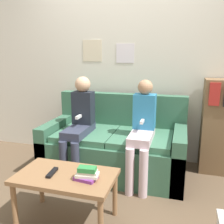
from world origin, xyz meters
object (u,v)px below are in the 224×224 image
(bookshelf, at_px, (224,127))
(tv_remote, at_px, (52,173))
(person_left, at_px, (79,121))
(coffee_table, at_px, (66,181))
(couch, at_px, (115,147))
(person_right, at_px, (142,128))

(bookshelf, bearing_deg, tv_remote, -136.98)
(person_left, relative_size, tv_remote, 6.70)
(coffee_table, xyz_separation_m, bookshelf, (1.39, 1.38, 0.19))
(tv_remote, bearing_deg, couch, 71.78)
(person_right, xyz_separation_m, tv_remote, (-0.61, -0.87, -0.18))
(person_left, bearing_deg, tv_remote, -81.80)
(couch, bearing_deg, coffee_table, -97.40)
(person_left, xyz_separation_m, tv_remote, (0.13, -0.88, -0.20))
(person_left, height_order, person_right, person_left)
(bookshelf, bearing_deg, person_right, -149.51)
(couch, height_order, person_right, person_right)
(person_right, distance_m, tv_remote, 1.08)
(couch, xyz_separation_m, tv_remote, (-0.25, -1.08, 0.15))
(bookshelf, bearing_deg, person_left, -162.27)
(person_right, relative_size, tv_remote, 6.61)
(bookshelf, bearing_deg, couch, -165.63)
(person_left, distance_m, person_right, 0.73)
(couch, distance_m, person_right, 0.53)
(person_left, bearing_deg, coffee_table, -74.44)
(tv_remote, bearing_deg, person_right, 50.02)
(person_left, bearing_deg, bookshelf, 17.73)
(coffee_table, distance_m, bookshelf, 1.97)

